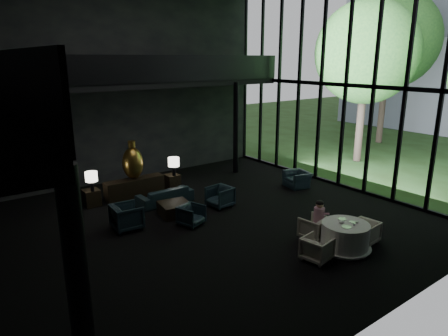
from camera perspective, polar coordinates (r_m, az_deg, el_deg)
floor at (r=12.38m, az=-4.39°, el=-8.37°), size 14.00×12.00×0.02m
wall_back at (r=16.76m, az=-15.97°, el=11.48°), size 14.00×0.04×8.00m
wall_front at (r=7.07m, az=22.10°, el=6.24°), size 14.00×0.04×8.00m
curtain_wall at (r=16.15m, az=17.02°, el=11.27°), size 0.20×12.00×8.00m
mezzanine_back at (r=16.24m, az=-11.32°, el=11.66°), size 12.00×2.00×0.25m
railing_back at (r=15.31m, az=-9.77°, el=13.77°), size 12.00×0.06×1.00m
column_ne at (r=17.63m, az=1.71°, el=5.68°), size 0.24×0.24×4.00m
tree_near at (r=20.58m, az=19.70°, el=15.27°), size 4.80×4.80×7.65m
tree_far at (r=25.88m, az=22.54°, el=16.54°), size 5.60×5.60×8.80m
console at (r=15.15m, az=-12.63°, el=-2.77°), size 2.22×0.50×0.71m
bronze_urn at (r=14.91m, az=-12.90°, el=0.75°), size 0.76×0.76×1.41m
side_table_left at (r=14.68m, az=-18.40°, el=-4.05°), size 0.53×0.53×0.58m
table_lamp_left at (r=14.28m, az=-18.42°, el=-1.28°), size 0.41×0.41×0.69m
side_table_right at (r=15.87m, az=-7.41°, el=-1.93°), size 0.52×0.52×0.57m
table_lamp_right at (r=15.50m, az=-7.20°, el=0.76°), size 0.43×0.43×0.72m
sofa at (r=14.30m, az=-8.44°, el=-3.59°), size 1.90×0.60×0.74m
lounge_armchair_west at (r=12.38m, az=-13.72°, el=-6.42°), size 0.92×0.97×0.95m
lounge_armchair_east at (r=13.82m, az=-0.59°, el=-3.95°), size 0.81×0.86×0.80m
lounge_armchair_south at (r=12.41m, az=-4.70°, el=-6.76°), size 0.77×0.74×0.63m
window_armchair at (r=16.21m, az=10.44°, el=-1.36°), size 0.73×0.96×0.75m
coffee_table at (r=13.26m, az=-7.04°, el=-5.81°), size 1.08×1.08×0.42m
dining_table at (r=11.33m, az=16.86°, el=-9.58°), size 1.42×1.42×0.75m
dining_chair_north at (r=11.76m, az=12.81°, el=-8.26°), size 0.73×0.69×0.68m
dining_chair_east at (r=11.92m, az=19.44°, el=-8.63°), size 0.62×0.66×0.62m
dining_chair_west at (r=10.61m, az=13.13°, el=-11.20°), size 0.66×0.69×0.62m
child at (r=11.74m, az=13.46°, el=-6.04°), size 0.31×0.31×0.66m
plate_a at (r=10.94m, az=17.08°, el=-8.06°), size 0.30×0.30×0.02m
plate_b at (r=11.42m, az=16.50°, el=-7.00°), size 0.29×0.29×0.02m
saucer at (r=11.29m, az=17.94°, el=-7.38°), size 0.17×0.17×0.01m
coffee_cup at (r=11.25m, az=18.48°, el=-7.32°), size 0.08×0.08×0.06m
cereal_bowl at (r=11.13m, az=16.41°, el=-7.41°), size 0.15×0.15×0.07m
cream_pot at (r=11.10m, az=18.11°, el=-7.65°), size 0.06×0.06×0.07m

